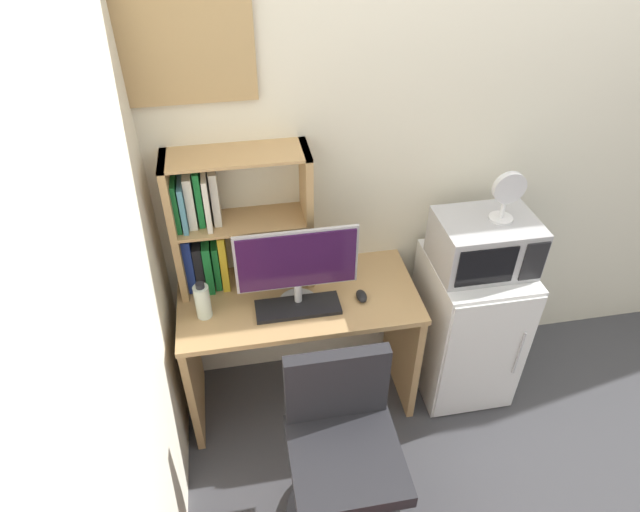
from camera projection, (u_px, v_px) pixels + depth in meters
name	position (u px, v px, depth m)	size (l,w,h in m)	color
wall_back	(562.00, 140.00, 2.70)	(6.40, 0.04, 2.60)	silver
desk	(300.00, 331.00, 2.76)	(1.15, 0.55, 0.75)	tan
hutch_bookshelf	(221.00, 224.00, 2.50)	(0.63, 0.22, 0.69)	tan
monitor	(297.00, 264.00, 2.43)	(0.55, 0.18, 0.41)	#B7B7BC
keyboard	(298.00, 307.00, 2.54)	(0.39, 0.15, 0.02)	black
computer_mouse	(362.00, 296.00, 2.59)	(0.05, 0.09, 0.03)	black
water_bottle	(203.00, 301.00, 2.46)	(0.07, 0.07, 0.19)	silver
mini_fridge	(466.00, 325.00, 2.93)	(0.46, 0.53, 0.83)	white
microwave	(484.00, 243.00, 2.59)	(0.46, 0.35, 0.26)	#ADADB2
desk_fan	(508.00, 194.00, 2.43)	(0.15, 0.11, 0.25)	silver
desk_chair	(343.00, 459.00, 2.33)	(0.53, 0.53, 0.88)	black
wall_corkboard	(181.00, 44.00, 2.08)	(0.56, 0.02, 0.47)	tan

